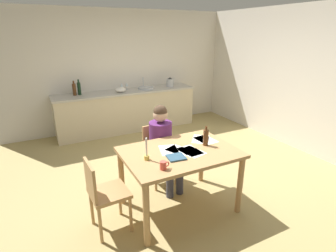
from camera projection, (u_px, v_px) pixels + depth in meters
The scene contains 25 objects.
ground_plane at pixel (174, 174), 4.22m from camera, with size 5.20×5.20×0.04m, color tan.
wall_back at pixel (120, 70), 5.96m from camera, with size 5.20×0.12×2.60m, color silver.
wall_right at pixel (298, 79), 4.89m from camera, with size 0.12×5.20×2.60m, color silver.
kitchen_counter at pixel (128, 110), 5.94m from camera, with size 3.12×0.64×0.90m.
dining_table at pixel (180, 159), 3.17m from camera, with size 1.34×0.95×0.79m.
chair_at_table at pixel (158, 151), 3.85m from camera, with size 0.43×0.43×0.86m.
person_seated at pixel (163, 142), 3.67m from camera, with size 0.35×0.61×1.19m.
chair_side_empty at pixel (104, 192), 2.84m from camera, with size 0.42×0.42×0.87m.
coffee_mug at pixel (163, 165), 2.70m from camera, with size 0.11×0.07×0.09m.
candlestick at pixel (147, 154), 2.89m from camera, with size 0.06×0.06×0.26m.
book_magazine at pixel (176, 157), 2.95m from camera, with size 0.20×0.18×0.02m, color #2E4F67.
paper_letter at pixel (206, 140), 3.45m from camera, with size 0.21×0.30×0.00m, color white.
paper_bill at pixel (190, 151), 3.13m from camera, with size 0.21×0.30×0.00m, color white.
paper_envelope at pixel (179, 150), 3.14m from camera, with size 0.21×0.30×0.00m, color white.
paper_receipt at pixel (201, 139), 3.47m from camera, with size 0.21×0.30×0.00m, color white.
paper_notice at pixel (169, 150), 3.15m from camera, with size 0.21×0.30×0.00m, color white.
paper_flyer at pixel (192, 152), 3.11m from camera, with size 0.21×0.30×0.00m, color white.
wine_bottle_on_table at pixel (206, 137), 3.25m from camera, with size 0.07×0.07×0.25m.
sink_unit at pixel (146, 88), 5.98m from camera, with size 0.36×0.36×0.24m.
bottle_oil at pixel (74, 89), 5.35m from camera, with size 0.07×0.07×0.30m.
bottle_vinegar at pixel (79, 88), 5.39m from camera, with size 0.07×0.07×0.32m.
mixing_bowl at pixel (121, 90), 5.65m from camera, with size 0.23×0.23×0.10m, color white.
stovetop_kettle at pixel (170, 82), 6.22m from camera, with size 0.18×0.18×0.22m.
wine_glass_near_sink at pixel (127, 85), 5.91m from camera, with size 0.07×0.07×0.15m.
wine_glass_by_kettle at pixel (122, 85), 5.86m from camera, with size 0.07×0.07×0.15m.
Camera 1 is at (-1.78, -3.27, 2.13)m, focal length 28.15 mm.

